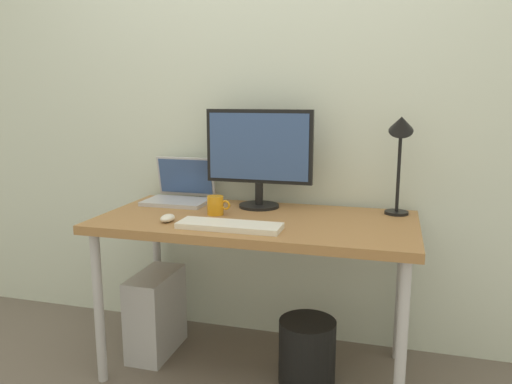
% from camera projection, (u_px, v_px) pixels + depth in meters
% --- Properties ---
extents(ground_plane, '(6.00, 6.00, 0.00)m').
position_uv_depth(ground_plane, '(256.00, 368.00, 2.40)').
color(ground_plane, '#665B51').
extents(back_wall, '(4.40, 0.04, 2.60)m').
position_uv_depth(back_wall, '(278.00, 96.00, 2.55)').
color(back_wall, silver).
rests_on(back_wall, ground_plane).
extents(desk, '(1.43, 0.70, 0.75)m').
position_uv_depth(desk, '(256.00, 232.00, 2.27)').
color(desk, olive).
rests_on(desk, ground_plane).
extents(monitor, '(0.53, 0.20, 0.48)m').
position_uv_depth(monitor, '(259.00, 152.00, 2.43)').
color(monitor, black).
rests_on(monitor, desk).
extents(laptop, '(0.32, 0.26, 0.23)m').
position_uv_depth(laptop, '(180.00, 191.00, 2.60)').
color(laptop, '#B2B2B7').
rests_on(laptop, desk).
extents(desk_lamp, '(0.11, 0.16, 0.49)m').
position_uv_depth(desk_lamp, '(400.00, 140.00, 2.24)').
color(desk_lamp, black).
rests_on(desk_lamp, desk).
extents(keyboard, '(0.44, 0.14, 0.02)m').
position_uv_depth(keyboard, '(230.00, 226.00, 2.08)').
color(keyboard, silver).
rests_on(keyboard, desk).
extents(mouse, '(0.06, 0.09, 0.03)m').
position_uv_depth(mouse, '(168.00, 218.00, 2.19)').
color(mouse, silver).
rests_on(mouse, desk).
extents(coffee_mug, '(0.11, 0.08, 0.09)m').
position_uv_depth(coffee_mug, '(216.00, 205.00, 2.32)').
color(coffee_mug, orange).
rests_on(coffee_mug, desk).
extents(computer_tower, '(0.18, 0.36, 0.42)m').
position_uv_depth(computer_tower, '(156.00, 313.00, 2.53)').
color(computer_tower, '#B2B2B7').
rests_on(computer_tower, ground_plane).
extents(wastebasket, '(0.26, 0.26, 0.30)m').
position_uv_depth(wastebasket, '(307.00, 352.00, 2.26)').
color(wastebasket, black).
rests_on(wastebasket, ground_plane).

